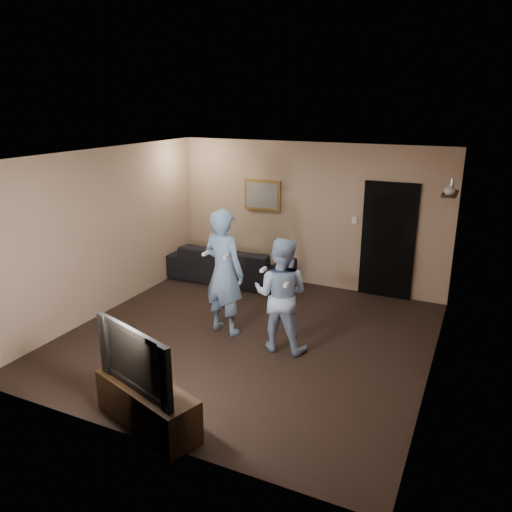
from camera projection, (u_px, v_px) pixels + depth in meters
The scene contains 19 objects.
ground at pixel (248, 337), 7.22m from camera, with size 5.00×5.00×0.00m, color black.
ceiling at pixel (247, 155), 6.44m from camera, with size 5.00×5.00×0.04m, color silver.
wall_back at pixel (308, 215), 8.99m from camera, with size 5.00×0.04×2.60m, color tan.
wall_front at pixel (130, 321), 4.67m from camera, with size 5.00×0.04×2.60m, color tan.
wall_left at pixel (105, 232), 7.84m from camera, with size 0.04×5.00×2.60m, color tan.
wall_right at pixel (440, 278), 5.82m from camera, with size 0.04×5.00×2.60m, color tan.
sofa at pixel (231, 263), 9.41m from camera, with size 2.32×0.91×0.68m, color black.
throw_pillow at pixel (218, 254), 9.48m from camera, with size 0.42×0.13×0.42m, color #1A4E3F.
painting_frame at pixel (262, 195), 9.25m from camera, with size 0.72×0.05×0.57m, color olive.
painting_canvas at pixel (262, 195), 9.22m from camera, with size 0.62×0.01×0.47m, color slate.
doorway at pixel (388, 241), 8.47m from camera, with size 0.90×0.06×2.00m, color black.
light_switch at pixel (354, 220), 8.63m from camera, with size 0.08×0.02×0.12m, color silver.
wall_shelf at pixel (450, 194), 7.21m from camera, with size 0.20×0.60×0.03m, color black.
shelf_vase at pixel (450, 190), 7.00m from camera, with size 0.15×0.15×0.16m, color silver.
shelf_figurine at pixel (452, 184), 7.36m from camera, with size 0.06×0.06×0.18m, color silver.
tv_console at pixel (147, 405), 5.19m from camera, with size 1.30×0.42×0.46m, color black.
television at pixel (144, 356), 5.02m from camera, with size 1.18×0.16×0.68m, color black.
wii_player_left at pixel (224, 272), 7.15m from camera, with size 0.75×0.58×1.85m.
wii_player_right at pixel (281, 295), 6.68m from camera, with size 0.81×0.65×1.58m.
Camera 1 is at (2.88, -5.87, 3.28)m, focal length 35.00 mm.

